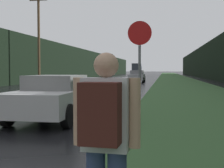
% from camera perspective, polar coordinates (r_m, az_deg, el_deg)
% --- Properties ---
extents(grass_verge, '(6.00, 240.00, 0.02)m').
position_cam_1_polar(grass_verge, '(40.42, 12.19, 0.42)').
color(grass_verge, '#33562D').
rests_on(grass_verge, ground_plane).
extents(lane_stripe_c, '(0.12, 3.00, 0.01)m').
position_cam_1_polar(lane_stripe_c, '(15.74, -10.67, -2.93)').
color(lane_stripe_c, silver).
rests_on(lane_stripe_c, ground_plane).
extents(lane_stripe_d, '(0.12, 3.00, 0.01)m').
position_cam_1_polar(lane_stripe_d, '(22.42, -4.47, -1.26)').
color(lane_stripe_d, silver).
rests_on(lane_stripe_d, ground_plane).
extents(lane_stripe_e, '(0.12, 3.00, 0.01)m').
position_cam_1_polar(lane_stripe_e, '(29.25, -1.15, -0.35)').
color(lane_stripe_e, silver).
rests_on(lane_stripe_e, ground_plane).
extents(lane_stripe_f, '(0.12, 3.00, 0.01)m').
position_cam_1_polar(lane_stripe_f, '(36.14, 0.91, 0.21)').
color(lane_stripe_f, silver).
rests_on(lane_stripe_f, ground_plane).
extents(treeline_far_side, '(2.00, 140.00, 5.34)m').
position_cam_1_polar(treeline_far_side, '(52.75, -7.80, 3.83)').
color(treeline_far_side, black).
rests_on(treeline_far_side, ground_plane).
extents(treeline_near_side, '(2.00, 140.00, 6.00)m').
position_cam_1_polar(treeline_near_side, '(50.98, 18.47, 4.14)').
color(treeline_near_side, black).
rests_on(treeline_near_side, ground_plane).
extents(utility_pole_far, '(1.80, 0.24, 8.76)m').
position_cam_1_polar(utility_pole_far, '(31.43, -13.24, 8.02)').
color(utility_pole_far, '#4C3823').
rests_on(utility_pole_far, ground_plane).
extents(stop_sign, '(0.64, 0.07, 2.81)m').
position_cam_1_polar(stop_sign, '(8.40, 5.06, 3.89)').
color(stop_sign, slate).
rests_on(stop_sign, ground_plane).
extents(hitchhiker_with_backpack, '(0.57, 0.42, 1.65)m').
position_cam_1_polar(hitchhiker_with_backpack, '(2.59, -1.26, -9.80)').
color(hitchhiker_with_backpack, navy).
rests_on(hitchhiker_with_backpack, ground_plane).
extents(car_passing_near, '(1.86, 4.15, 1.34)m').
position_cam_1_polar(car_passing_near, '(9.59, -10.49, -2.33)').
color(car_passing_near, '#BCBCBC').
rests_on(car_passing_near, ground_plane).
extents(car_passing_far, '(1.87, 4.43, 1.45)m').
position_cam_1_polar(car_passing_far, '(37.85, 4.58, 1.43)').
color(car_passing_far, '#9E9EA3').
rests_on(car_passing_far, ground_plane).
extents(delivery_truck, '(2.45, 7.16, 3.26)m').
position_cam_1_polar(delivery_truck, '(87.27, 4.58, 2.72)').
color(delivery_truck, black).
rests_on(delivery_truck, ground_plane).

